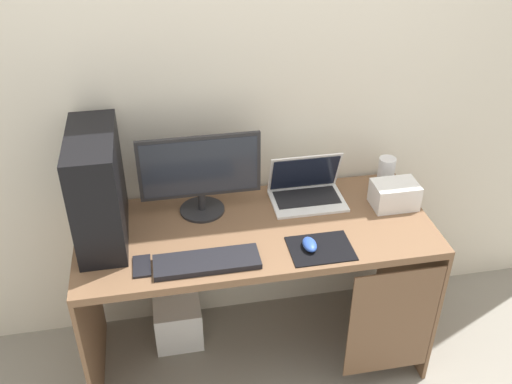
# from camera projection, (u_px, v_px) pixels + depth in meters

# --- Properties ---
(ground_plane) EXTENTS (8.00, 8.00, 0.00)m
(ground_plane) POSITION_uv_depth(u_px,v_px,m) (256.00, 350.00, 2.89)
(ground_plane) COLOR gray
(wall_back) EXTENTS (4.00, 0.05, 2.60)m
(wall_back) POSITION_uv_depth(u_px,v_px,m) (241.00, 81.00, 2.49)
(wall_back) COLOR beige
(wall_back) RESTS_ON ground_plane
(desk) EXTENTS (1.53, 0.64, 0.77)m
(desk) POSITION_uv_depth(u_px,v_px,m) (261.00, 256.00, 2.55)
(desk) COLOR brown
(desk) RESTS_ON ground_plane
(pc_tower) EXTENTS (0.19, 0.46, 0.47)m
(pc_tower) POSITION_uv_depth(u_px,v_px,m) (98.00, 188.00, 2.30)
(pc_tower) COLOR black
(pc_tower) RESTS_ON desk
(monitor) EXTENTS (0.53, 0.20, 0.38)m
(monitor) POSITION_uv_depth(u_px,v_px,m) (200.00, 174.00, 2.46)
(monitor) COLOR #232326
(monitor) RESTS_ON desk
(laptop) EXTENTS (0.33, 0.23, 0.22)m
(laptop) POSITION_uv_depth(u_px,v_px,m) (306.00, 191.00, 2.63)
(laptop) COLOR white
(laptop) RESTS_ON desk
(speaker) EXTENTS (0.08, 0.08, 0.15)m
(speaker) POSITION_uv_depth(u_px,v_px,m) (386.00, 173.00, 2.71)
(speaker) COLOR silver
(speaker) RESTS_ON desk
(projector) EXTENTS (0.20, 0.14, 0.12)m
(projector) POSITION_uv_depth(u_px,v_px,m) (395.00, 195.00, 2.58)
(projector) COLOR white
(projector) RESTS_ON desk
(keyboard) EXTENTS (0.42, 0.14, 0.02)m
(keyboard) POSITION_uv_depth(u_px,v_px,m) (207.00, 262.00, 2.26)
(keyboard) COLOR black
(keyboard) RESTS_ON desk
(mousepad) EXTENTS (0.26, 0.20, 0.00)m
(mousepad) POSITION_uv_depth(u_px,v_px,m) (321.00, 248.00, 2.34)
(mousepad) COLOR black
(mousepad) RESTS_ON desk
(mouse_left) EXTENTS (0.06, 0.10, 0.03)m
(mouse_left) POSITION_uv_depth(u_px,v_px,m) (310.00, 244.00, 2.33)
(mouse_left) COLOR #2D51B2
(mouse_left) RESTS_ON mousepad
(cell_phone) EXTENTS (0.07, 0.13, 0.01)m
(cell_phone) POSITION_uv_depth(u_px,v_px,m) (142.00, 266.00, 2.25)
(cell_phone) COLOR black
(cell_phone) RESTS_ON desk
(subwoofer) EXTENTS (0.23, 0.23, 0.23)m
(subwoofer) POSITION_uv_depth(u_px,v_px,m) (178.00, 321.00, 2.91)
(subwoofer) COLOR white
(subwoofer) RESTS_ON ground_plane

